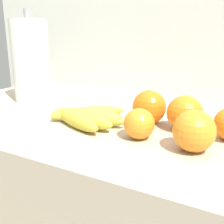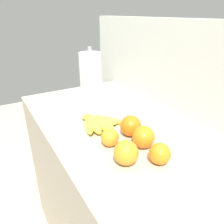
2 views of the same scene
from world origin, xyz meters
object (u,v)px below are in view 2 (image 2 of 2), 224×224
orange_front (131,126)px  orange_right (110,137)px  orange_back_right (160,154)px  banana_bunch (96,122)px  paper_towel_roll (91,77)px  orange_center (143,137)px  orange_far_right (126,153)px

orange_front → orange_right: orange_front is taller
orange_front → orange_back_right: bearing=-6.5°
banana_bunch → orange_back_right: orange_back_right is taller
banana_bunch → orange_front: 0.16m
paper_towel_roll → orange_back_right: bearing=-5.3°
orange_right → orange_center: (0.07, 0.10, 0.01)m
orange_back_right → paper_towel_roll: paper_towel_roll is taller
banana_bunch → orange_center: (0.23, 0.07, 0.02)m
orange_right → orange_center: 0.12m
orange_center → paper_towel_roll: (-0.51, 0.04, 0.09)m
orange_back_right → banana_bunch: bearing=-169.6°
orange_right → paper_towel_roll: size_ratio=0.23×
orange_far_right → paper_towel_roll: size_ratio=0.28×
orange_back_right → paper_towel_roll: bearing=174.7°
orange_far_right → orange_right: orange_far_right is taller
banana_bunch → paper_towel_roll: size_ratio=0.70×
paper_towel_roll → orange_far_right: bearing=-15.1°
banana_bunch → orange_front: orange_front is taller
orange_far_right → paper_towel_roll: 0.58m
orange_center → orange_back_right: (0.10, -0.01, -0.01)m
banana_bunch → orange_far_right: 0.28m
orange_back_right → orange_front: bearing=173.5°
banana_bunch → paper_towel_roll: paper_towel_roll is taller
banana_bunch → orange_right: size_ratio=3.06×
orange_far_right → orange_center: 0.12m
orange_center → paper_towel_roll: paper_towel_roll is taller
orange_far_right → orange_center: bearing=113.5°
orange_back_right → orange_center: bearing=172.5°
orange_right → paper_towel_roll: (-0.44, 0.14, 0.10)m
orange_front → orange_far_right: bearing=-40.2°
orange_far_right → paper_towel_roll: paper_towel_roll is taller
paper_towel_roll → orange_front: bearing=-4.7°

